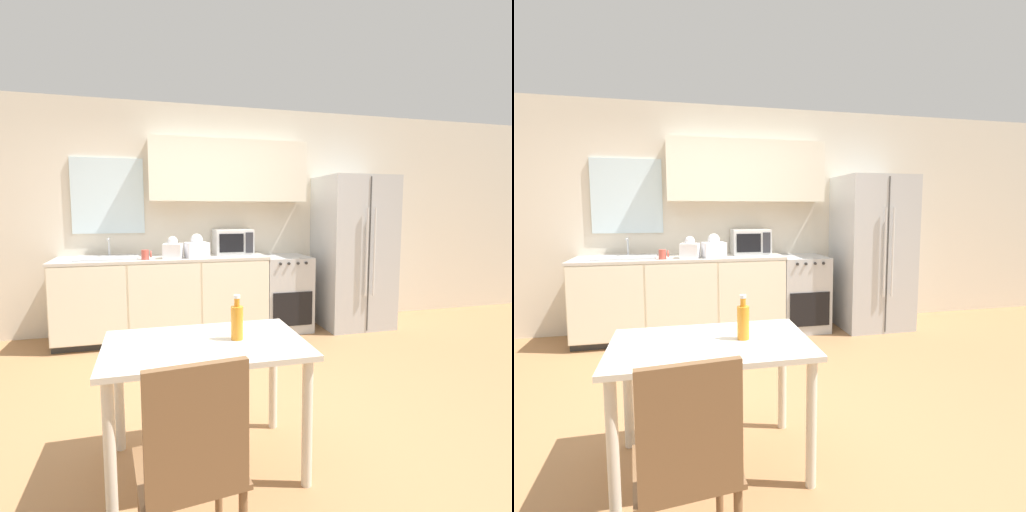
{
  "view_description": "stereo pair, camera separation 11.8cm",
  "coord_description": "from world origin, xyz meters",
  "views": [
    {
      "loc": [
        -0.5,
        -2.87,
        1.45
      ],
      "look_at": [
        0.4,
        0.51,
        1.05
      ],
      "focal_mm": 28.0,
      "sensor_mm": 36.0,
      "label": 1
    },
    {
      "loc": [
        -0.39,
        -2.9,
        1.45
      ],
      "look_at": [
        0.4,
        0.51,
        1.05
      ],
      "focal_mm": 28.0,
      "sensor_mm": 36.0,
      "label": 2
    }
  ],
  "objects": [
    {
      "name": "drink_bottle",
      "position": [
        -0.04,
        -0.74,
        0.83
      ],
      "size": [
        0.07,
        0.07,
        0.25
      ],
      "color": "orange",
      "rests_on": "dining_table"
    },
    {
      "name": "grocery_bag_0",
      "position": [
        -0.26,
        1.53,
        1.03
      ],
      "size": [
        0.23,
        0.21,
        0.24
      ],
      "rotation": [
        0.0,
        0.0,
        -0.22
      ],
      "color": "white",
      "rests_on": "kitchen_counter"
    },
    {
      "name": "dining_chair_near",
      "position": [
        -0.37,
        -1.48,
        0.54
      ],
      "size": [
        0.44,
        0.44,
        0.93
      ],
      "rotation": [
        0.0,
        0.0,
        0.11
      ],
      "color": "brown",
      "rests_on": "ground_plane"
    },
    {
      "name": "ground_plane",
      "position": [
        0.0,
        0.0,
        0.0
      ],
      "size": [
        12.0,
        12.0,
        0.0
      ],
      "primitive_type": "plane",
      "color": "#9E7047"
    },
    {
      "name": "dining_table",
      "position": [
        -0.22,
        -0.74,
        0.61
      ],
      "size": [
        1.09,
        0.71,
        0.73
      ],
      "color": "beige",
      "rests_on": "ground_plane"
    },
    {
      "name": "oven_range",
      "position": [
        1.08,
        1.7,
        0.45
      ],
      "size": [
        0.56,
        0.66,
        0.9
      ],
      "color": "#B7BABC",
      "rests_on": "ground_plane"
    },
    {
      "name": "wall_back",
      "position": [
        0.07,
        2.02,
        1.45
      ],
      "size": [
        12.0,
        0.38,
        2.7
      ],
      "color": "beige",
      "rests_on": "ground_plane"
    },
    {
      "name": "grocery_bag_1",
      "position": [
        -0.0,
        1.54,
        1.04
      ],
      "size": [
        0.28,
        0.25,
        0.26
      ],
      "rotation": [
        0.0,
        0.0,
        0.22
      ],
      "color": "white",
      "rests_on": "kitchen_counter"
    },
    {
      "name": "kitchen_counter",
      "position": [
        -0.36,
        1.7,
        0.47
      ],
      "size": [
        2.32,
        0.67,
        0.93
      ],
      "color": "#333333",
      "rests_on": "ground_plane"
    },
    {
      "name": "coffee_mug",
      "position": [
        -0.55,
        1.5,
        0.98
      ],
      "size": [
        0.11,
        0.08,
        0.1
      ],
      "color": "#BF4C3F",
      "rests_on": "kitchen_counter"
    },
    {
      "name": "microwave",
      "position": [
        0.46,
        1.8,
        1.08
      ],
      "size": [
        0.44,
        0.38,
        0.3
      ],
      "color": "silver",
      "rests_on": "kitchen_counter"
    },
    {
      "name": "kitchen_sink",
      "position": [
        -0.95,
        1.7,
        0.94
      ],
      "size": [
        0.65,
        0.46,
        0.21
      ],
      "color": "#B7BABC",
      "rests_on": "kitchen_counter"
    },
    {
      "name": "refrigerator",
      "position": [
        1.96,
        1.63,
        0.93
      ],
      "size": [
        0.84,
        0.82,
        1.87
      ],
      "color": "silver",
      "rests_on": "ground_plane"
    }
  ]
}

